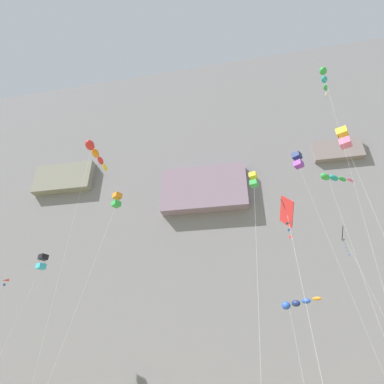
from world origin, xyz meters
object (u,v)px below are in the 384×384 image
at_px(kite_box_mid_left, 117,200).
at_px(kite_diamond_upper_mid, 344,236).
at_px(kite_box_high_center, 253,180).
at_px(kite_box_high_right, 298,160).
at_px(kite_windsock_mid_right, 333,178).
at_px(kite_windsock_low_left, 95,153).
at_px(kite_windsock_low_center, 295,304).
at_px(kite_diamond_high_left, 287,215).
at_px(kite_windsock_far_right, 324,79).
at_px(kite_box_near_cliff, 42,262).
at_px(kite_box_mid_center, 344,138).

bearing_deg(kite_box_mid_left, kite_diamond_upper_mid, 19.34).
height_order(kite_box_high_center, kite_box_high_right, kite_box_high_right).
xyz_separation_m(kite_box_high_right, kite_windsock_mid_right, (2.01, -5.94, -6.83)).
bearing_deg(kite_windsock_low_left, kite_box_high_right, 25.31).
relative_size(kite_box_mid_left, kite_windsock_low_center, 2.22).
bearing_deg(kite_box_mid_left, kite_box_high_center, -20.87).
bearing_deg(kite_box_high_center, kite_box_high_right, 63.81).
bearing_deg(kite_diamond_high_left, kite_windsock_low_left, 155.63).
relative_size(kite_windsock_low_center, kite_windsock_mid_right, 0.42).
xyz_separation_m(kite_windsock_far_right, kite_box_mid_left, (-25.53, -0.42, -14.88)).
bearing_deg(kite_box_near_cliff, kite_box_mid_center, -16.45).
distance_m(kite_windsock_low_left, kite_windsock_low_center, 27.12).
relative_size(kite_box_high_right, kite_box_mid_left, 1.43).
distance_m(kite_diamond_high_left, kite_box_high_right, 26.75).
xyz_separation_m(kite_windsock_far_right, kite_box_near_cliff, (-42.49, 11.75, -17.54)).
distance_m(kite_windsock_low_left, kite_diamond_upper_mid, 31.10).
bearing_deg(kite_windsock_low_center, kite_windsock_mid_right, -29.28).
distance_m(kite_diamond_upper_mid, kite_box_high_right, 11.82).
bearing_deg(kite_box_high_right, kite_box_mid_center, -70.01).
xyz_separation_m(kite_box_high_right, kite_windsock_low_center, (-3.76, -2.71, -19.34)).
relative_size(kite_windsock_low_left, kite_box_near_cliff, 1.38).
bearing_deg(kite_windsock_low_center, kite_diamond_upper_mid, 24.01).
xyz_separation_m(kite_box_mid_center, kite_box_high_center, (-10.20, -5.46, -7.48)).
xyz_separation_m(kite_windsock_far_right, kite_box_high_center, (-10.39, -6.19, -17.45)).
xyz_separation_m(kite_box_high_center, kite_diamond_high_left, (1.44, -5.59, -5.95)).
height_order(kite_box_high_center, kite_windsock_low_left, kite_windsock_low_left).
distance_m(kite_windsock_far_right, kite_windsock_low_left, 29.51).
bearing_deg(kite_windsock_low_center, kite_box_high_right, 35.80).
bearing_deg(kite_box_mid_center, kite_box_high_center, -151.85).
bearing_deg(kite_box_high_center, kite_box_mid_left, 159.13).
height_order(kite_windsock_low_left, kite_diamond_high_left, kite_windsock_low_left).
bearing_deg(kite_windsock_mid_right, kite_windsock_low_center, 150.72).
distance_m(kite_windsock_far_right, kite_diamond_upper_mid, 19.59).
height_order(kite_windsock_low_left, kite_diamond_upper_mid, kite_windsock_low_left).
bearing_deg(kite_box_near_cliff, kite_box_high_center, -29.22).
xyz_separation_m(kite_windsock_low_left, kite_windsock_low_center, (20.39, 8.71, -15.62)).
relative_size(kite_windsock_far_right, kite_windsock_low_left, 1.41).
distance_m(kite_box_mid_center, kite_box_mid_left, 25.81).
bearing_deg(kite_diamond_high_left, kite_box_high_center, 104.45).
distance_m(kite_diamond_upper_mid, kite_box_mid_left, 27.37).
height_order(kite_windsock_far_right, kite_box_high_center, kite_windsock_far_right).
bearing_deg(kite_diamond_upper_mid, kite_windsock_low_center, -155.99).
bearing_deg(kite_windsock_low_center, kite_windsock_far_right, -36.79).
height_order(kite_box_high_center, kite_windsock_mid_right, kite_windsock_mid_right).
height_order(kite_box_high_center, kite_diamond_high_left, kite_box_high_center).
distance_m(kite_windsock_far_right, kite_diamond_high_left, 27.69).
bearing_deg(kite_box_mid_center, kite_diamond_upper_mid, 87.85).
height_order(kite_box_mid_left, kite_windsock_mid_right, kite_windsock_mid_right).
xyz_separation_m(kite_diamond_high_left, kite_box_near_cliff, (-33.53, 23.54, 5.87)).
bearing_deg(kite_windsock_mid_right, kite_diamond_high_left, -118.58).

